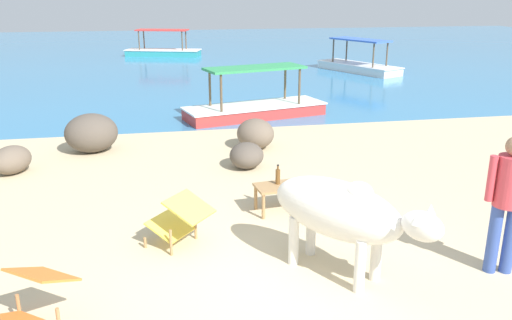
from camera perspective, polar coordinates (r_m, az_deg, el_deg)
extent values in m
cube|color=#CCB78E|center=(5.97, 3.98, -13.76)|extent=(18.00, 14.00, 0.04)
cube|color=teal|center=(27.12, -8.05, 11.06)|extent=(60.00, 36.00, 0.03)
cylinder|color=silver|center=(6.09, 12.86, -10.01)|extent=(0.12, 0.12, 0.60)
cylinder|color=silver|center=(5.84, 11.16, -11.23)|extent=(0.12, 0.12, 0.60)
cylinder|color=silver|center=(6.53, 5.96, -7.67)|extent=(0.12, 0.12, 0.60)
cylinder|color=silver|center=(6.29, 4.09, -8.67)|extent=(0.12, 0.12, 0.60)
ellipsoid|color=silver|center=(5.97, 8.61, -5.24)|extent=(1.47, 1.68, 0.66)
ellipsoid|color=silver|center=(5.48, 17.54, -6.85)|extent=(0.47, 0.51, 0.31)
cone|color=silver|center=(5.56, 18.35, -5.09)|extent=(0.15, 0.15, 0.11)
cone|color=silver|center=(5.30, 16.94, -6.10)|extent=(0.15, 0.15, 0.11)
ellipsoid|color=silver|center=(5.72, 11.11, -3.40)|extent=(0.39, 0.40, 0.22)
cube|color=#A37A4C|center=(7.67, 2.80, -2.85)|extent=(0.81, 0.53, 0.04)
cylinder|color=#A37A4C|center=(8.02, 4.61, -3.52)|extent=(0.05, 0.05, 0.37)
cylinder|color=#A37A4C|center=(7.71, 5.62, -4.44)|extent=(0.05, 0.05, 0.37)
cylinder|color=#A37A4C|center=(7.80, -0.03, -4.08)|extent=(0.05, 0.05, 0.37)
cylinder|color=#A37A4C|center=(7.49, 0.81, -5.06)|extent=(0.05, 0.05, 0.37)
cylinder|color=brown|center=(7.67, 2.37, -1.83)|extent=(0.07, 0.07, 0.22)
cylinder|color=brown|center=(7.63, 2.39, -0.84)|extent=(0.03, 0.03, 0.06)
cylinder|color=black|center=(7.61, 2.39, -0.57)|extent=(0.03, 0.03, 0.02)
cylinder|color=#A37A4C|center=(5.76, -24.22, -14.56)|extent=(0.04, 0.04, 0.34)
cube|color=orange|center=(5.44, -22.09, -11.41)|extent=(0.69, 0.68, 0.23)
cylinder|color=#A37A4C|center=(6.88, -11.90, -8.73)|extent=(0.04, 0.04, 0.14)
cylinder|color=#A37A4C|center=(7.24, -9.23, -7.18)|extent=(0.04, 0.04, 0.14)
cylinder|color=#A37A4C|center=(6.59, -9.18, -8.81)|extent=(0.04, 0.04, 0.34)
cylinder|color=#A37A4C|center=(6.97, -6.55, -7.18)|extent=(0.04, 0.04, 0.34)
cube|color=#EFD14C|center=(6.86, -9.25, -7.05)|extent=(0.66, 0.68, 0.21)
cube|color=#EFD14C|center=(6.56, -7.22, -5.06)|extent=(0.69, 0.70, 0.23)
cylinder|color=#334C99|center=(6.64, 24.28, -7.78)|extent=(0.14, 0.14, 0.82)
cylinder|color=#334C99|center=(6.71, 25.73, -7.73)|extent=(0.14, 0.14, 0.82)
cylinder|color=#CC3D47|center=(6.42, 25.82, -2.09)|extent=(0.32, 0.32, 0.58)
cylinder|color=#CC3D47|center=(6.33, 24.10, -1.83)|extent=(0.09, 0.09, 0.52)
ellipsoid|color=#6B5B4C|center=(10.27, -24.91, 0.02)|extent=(0.88, 0.94, 0.50)
ellipsoid|color=brown|center=(9.62, -1.03, 0.50)|extent=(0.80, 0.87, 0.47)
ellipsoid|color=brown|center=(11.04, -17.37, 2.81)|extent=(1.19, 1.09, 0.78)
ellipsoid|color=#6B5B4C|center=(10.80, -0.06, 2.86)|extent=(0.82, 0.90, 0.61)
cube|color=white|center=(21.87, 11.01, 9.71)|extent=(2.54, 3.72, 0.28)
cube|color=white|center=(21.85, 11.03, 10.12)|extent=(2.62, 3.81, 0.04)
cylinder|color=brown|center=(21.37, 13.97, 10.99)|extent=(0.06, 0.06, 0.95)
cylinder|color=brown|center=(20.79, 12.57, 10.91)|extent=(0.06, 0.06, 0.95)
cylinder|color=brown|center=(22.81, 9.76, 11.66)|extent=(0.06, 0.06, 0.95)
cylinder|color=brown|center=(22.27, 8.35, 11.58)|extent=(0.06, 0.06, 0.95)
cube|color=#3D66C6|center=(21.74, 11.18, 12.63)|extent=(1.93, 2.68, 0.06)
cube|color=#C63833|center=(13.67, -0.11, 5.25)|extent=(3.76, 1.97, 0.28)
cube|color=white|center=(13.64, -0.11, 5.90)|extent=(3.84, 2.04, 0.04)
cylinder|color=brown|center=(14.37, 3.17, 8.34)|extent=(0.06, 0.06, 0.95)
cylinder|color=brown|center=(13.71, 4.71, 7.85)|extent=(0.06, 0.06, 0.95)
cylinder|color=brown|center=(13.49, -5.00, 7.67)|extent=(0.06, 0.06, 0.95)
cylinder|color=brown|center=(12.78, -3.78, 7.13)|extent=(0.06, 0.06, 0.95)
cube|color=#339356|center=(13.47, -0.11, 9.90)|extent=(2.67, 1.54, 0.06)
cube|color=teal|center=(27.17, -9.98, 11.31)|extent=(3.76, 2.12, 0.28)
cube|color=white|center=(27.16, -10.00, 11.64)|extent=(3.85, 2.19, 0.04)
cylinder|color=brown|center=(27.07, -12.53, 12.44)|extent=(0.06, 0.06, 0.95)
cylinder|color=brown|center=(27.80, -12.02, 12.61)|extent=(0.06, 0.06, 0.95)
cylinder|color=brown|center=(26.46, -7.99, 12.57)|extent=(0.06, 0.06, 0.95)
cylinder|color=brown|center=(27.20, -7.58, 12.73)|extent=(0.06, 0.06, 0.95)
cube|color=red|center=(27.07, -10.11, 13.66)|extent=(2.68, 1.64, 0.06)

